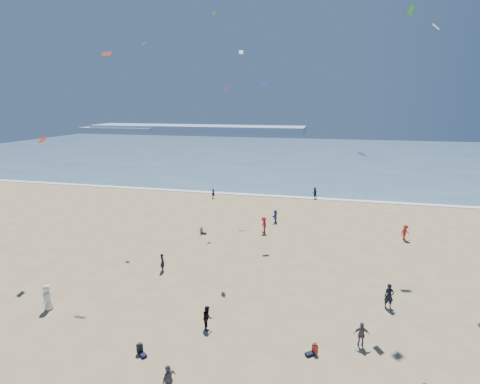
# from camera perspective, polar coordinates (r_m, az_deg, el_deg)

# --- Properties ---
(ocean) EXTENTS (220.00, 100.00, 0.06)m
(ocean) POSITION_cam_1_polar(r_m,az_deg,el_deg) (108.81, 9.77, 5.60)
(ocean) COLOR #476B84
(ocean) RESTS_ON ground
(surf_line) EXTENTS (220.00, 1.20, 0.08)m
(surf_line) POSITION_cam_1_polar(r_m,az_deg,el_deg) (59.82, 6.43, -0.68)
(surf_line) COLOR white
(surf_line) RESTS_ON ground
(headland_far) EXTENTS (110.00, 20.00, 3.20)m
(headland_far) POSITION_cam_1_polar(r_m,az_deg,el_deg) (194.93, -6.71, 9.58)
(headland_far) COLOR #7A8EA8
(headland_far) RESTS_ON ground
(headland_near) EXTENTS (40.00, 14.00, 2.00)m
(headland_near) POSITION_cam_1_polar(r_m,az_deg,el_deg) (207.77, -17.74, 9.11)
(headland_near) COLOR #7A8EA8
(headland_near) RESTS_ON ground
(standing_flyers) EXTENTS (28.65, 49.53, 1.90)m
(standing_flyers) POSITION_cam_1_polar(r_m,az_deg,el_deg) (32.35, 7.31, -11.76)
(standing_flyers) COLOR black
(standing_flyers) RESTS_ON ground
(seated_group) EXTENTS (14.48, 27.34, 0.84)m
(seated_group) POSITION_cam_1_polar(r_m,az_deg,el_deg) (25.20, -1.20, -20.74)
(seated_group) COLOR white
(seated_group) RESTS_ON ground
(kites_aloft) EXTENTS (44.42, 41.94, 28.15)m
(kites_aloft) POSITION_cam_1_polar(r_m,az_deg,el_deg) (24.90, 20.96, 12.88)
(kites_aloft) COLOR green
(kites_aloft) RESTS_ON ground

